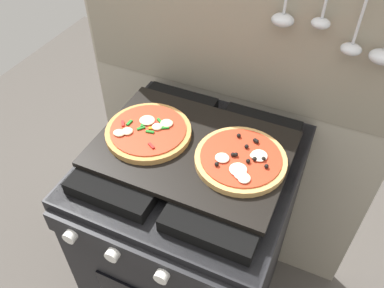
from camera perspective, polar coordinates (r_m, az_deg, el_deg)
The scene contains 5 objects.
kitchen_backsplash at distance 1.43m, azimuth 5.66°, elevation 4.46°, with size 1.10×0.09×1.55m.
stove at distance 1.48m, azimuth -0.03°, elevation -13.43°, with size 0.60×0.64×0.90m.
baking_tray at distance 1.12m, azimuth -0.00°, elevation -0.66°, with size 0.54×0.38×0.02m, color black.
pizza_left at distance 1.15m, azimuth -6.30°, elevation 1.83°, with size 0.25×0.25×0.03m.
pizza_right at distance 1.07m, azimuth 7.04°, elevation -2.19°, with size 0.25×0.25×0.03m.
Camera 1 is at (0.33, -0.72, 1.70)m, focal length 37.14 mm.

